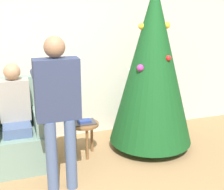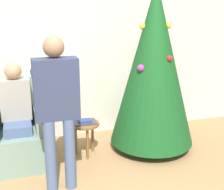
{
  "view_description": "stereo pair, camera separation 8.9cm",
  "coord_description": "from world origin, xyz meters",
  "px_view_note": "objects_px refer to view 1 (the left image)",
  "views": [
    {
      "loc": [
        -0.78,
        -2.2,
        1.94
      ],
      "look_at": [
        0.33,
        1.12,
        0.91
      ],
      "focal_mm": 50.0,
      "sensor_mm": 36.0,
      "label": 1
    },
    {
      "loc": [
        -0.7,
        -2.23,
        1.94
      ],
      "look_at": [
        0.33,
        1.12,
        0.91
      ],
      "focal_mm": 50.0,
      "sensor_mm": 36.0,
      "label": 2
    }
  ],
  "objects_px": {
    "christmas_tree": "(153,65)",
    "armchair": "(18,136)",
    "person_standing": "(58,101)",
    "side_stool": "(84,129)",
    "person_seated": "(16,111)"
  },
  "relations": [
    {
      "from": "person_standing",
      "to": "person_seated",
      "type": "bearing_deg",
      "value": 121.45
    },
    {
      "from": "armchair",
      "to": "side_stool",
      "type": "xyz_separation_m",
      "value": [
        0.83,
        -0.06,
        0.01
      ]
    },
    {
      "from": "armchair",
      "to": "person_seated",
      "type": "height_order",
      "value": "person_seated"
    },
    {
      "from": "person_seated",
      "to": "person_standing",
      "type": "distance_m",
      "value": 0.84
    },
    {
      "from": "person_standing",
      "to": "christmas_tree",
      "type": "bearing_deg",
      "value": 24.37
    },
    {
      "from": "christmas_tree",
      "to": "armchair",
      "type": "distance_m",
      "value": 1.94
    },
    {
      "from": "person_standing",
      "to": "armchair",
      "type": "bearing_deg",
      "value": 120.25
    },
    {
      "from": "side_stool",
      "to": "person_standing",
      "type": "bearing_deg",
      "value": -122.93
    },
    {
      "from": "person_standing",
      "to": "side_stool",
      "type": "height_order",
      "value": "person_standing"
    },
    {
      "from": "armchair",
      "to": "person_standing",
      "type": "distance_m",
      "value": 1.03
    },
    {
      "from": "armchair",
      "to": "person_seated",
      "type": "distance_m",
      "value": 0.34
    },
    {
      "from": "person_standing",
      "to": "side_stool",
      "type": "bearing_deg",
      "value": 57.07
    },
    {
      "from": "christmas_tree",
      "to": "person_seated",
      "type": "bearing_deg",
      "value": 177.91
    },
    {
      "from": "christmas_tree",
      "to": "armchair",
      "type": "xyz_separation_m",
      "value": [
        -1.76,
        0.1,
        -0.81
      ]
    },
    {
      "from": "person_seated",
      "to": "christmas_tree",
      "type": "bearing_deg",
      "value": -2.09
    }
  ]
}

